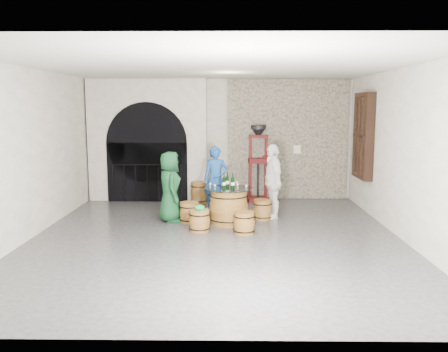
{
  "coord_description": "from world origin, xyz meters",
  "views": [
    {
      "loc": [
        0.28,
        -8.75,
        2.47
      ],
      "look_at": [
        0.14,
        0.97,
        1.05
      ],
      "focal_mm": 38.0,
      "sensor_mm": 36.0,
      "label": 1
    }
  ],
  "objects_px": {
    "barrel_stool_right": "(262,210)",
    "person_white": "(273,181)",
    "barrel_table": "(229,206)",
    "barrel_stool_near_right": "(244,223)",
    "person_blue": "(216,180)",
    "wine_bottle_center": "(233,182)",
    "wine_bottle_left": "(224,182)",
    "barrel_stool_far": "(218,206)",
    "corking_press": "(258,157)",
    "side_barrel": "(199,193)",
    "wine_bottle_right": "(227,181)",
    "person_green": "(170,187)",
    "barrel_stool_near_left": "(200,221)",
    "barrel_stool_left": "(189,212)"
  },
  "relations": [
    {
      "from": "wine_bottle_right",
      "to": "corking_press",
      "type": "relative_size",
      "value": 0.16
    },
    {
      "from": "person_green",
      "to": "wine_bottle_left",
      "type": "bearing_deg",
      "value": -115.21
    },
    {
      "from": "barrel_stool_far",
      "to": "person_white",
      "type": "bearing_deg",
      "value": -13.24
    },
    {
      "from": "person_white",
      "to": "wine_bottle_left",
      "type": "distance_m",
      "value": 1.22
    },
    {
      "from": "wine_bottle_right",
      "to": "corking_press",
      "type": "bearing_deg",
      "value": 71.11
    },
    {
      "from": "barrel_stool_left",
      "to": "wine_bottle_left",
      "type": "distance_m",
      "value": 1.03
    },
    {
      "from": "barrel_stool_near_right",
      "to": "wine_bottle_left",
      "type": "relative_size",
      "value": 1.35
    },
    {
      "from": "barrel_table",
      "to": "barrel_stool_right",
      "type": "distance_m",
      "value": 0.87
    },
    {
      "from": "person_green",
      "to": "wine_bottle_left",
      "type": "xyz_separation_m",
      "value": [
        1.17,
        -0.2,
        0.14
      ]
    },
    {
      "from": "barrel_table",
      "to": "wine_bottle_left",
      "type": "height_order",
      "value": "wine_bottle_left"
    },
    {
      "from": "barrel_table",
      "to": "wine_bottle_right",
      "type": "bearing_deg",
      "value": 100.8
    },
    {
      "from": "barrel_table",
      "to": "barrel_stool_near_left",
      "type": "height_order",
      "value": "barrel_table"
    },
    {
      "from": "barrel_stool_far",
      "to": "corking_press",
      "type": "relative_size",
      "value": 0.22
    },
    {
      "from": "barrel_stool_near_right",
      "to": "corking_press",
      "type": "bearing_deg",
      "value": 82.09
    },
    {
      "from": "person_white",
      "to": "barrel_stool_right",
      "type": "bearing_deg",
      "value": -72.32
    },
    {
      "from": "person_blue",
      "to": "person_white",
      "type": "height_order",
      "value": "person_white"
    },
    {
      "from": "barrel_table",
      "to": "wine_bottle_center",
      "type": "bearing_deg",
      "value": -28.1
    },
    {
      "from": "barrel_stool_near_left",
      "to": "person_green",
      "type": "bearing_deg",
      "value": 130.69
    },
    {
      "from": "barrel_stool_near_right",
      "to": "wine_bottle_right",
      "type": "bearing_deg",
      "value": 109.79
    },
    {
      "from": "barrel_table",
      "to": "barrel_stool_near_right",
      "type": "bearing_deg",
      "value": -68.64
    },
    {
      "from": "person_blue",
      "to": "barrel_stool_near_right",
      "type": "bearing_deg",
      "value": -72.65
    },
    {
      "from": "wine_bottle_right",
      "to": "side_barrel",
      "type": "xyz_separation_m",
      "value": [
        -0.74,
        1.95,
        -0.62
      ]
    },
    {
      "from": "barrel_table",
      "to": "side_barrel",
      "type": "bearing_deg",
      "value": 110.12
    },
    {
      "from": "barrel_stool_near_right",
      "to": "corking_press",
      "type": "relative_size",
      "value": 0.22
    },
    {
      "from": "person_blue",
      "to": "wine_bottle_center",
      "type": "bearing_deg",
      "value": -71.59
    },
    {
      "from": "barrel_stool_near_right",
      "to": "person_blue",
      "type": "height_order",
      "value": "person_blue"
    },
    {
      "from": "person_blue",
      "to": "side_barrel",
      "type": "bearing_deg",
      "value": 112.95
    },
    {
      "from": "wine_bottle_right",
      "to": "barrel_table",
      "type": "bearing_deg",
      "value": -79.2
    },
    {
      "from": "barrel_stool_near_right",
      "to": "wine_bottle_left",
      "type": "bearing_deg",
      "value": 118.04
    },
    {
      "from": "person_white",
      "to": "side_barrel",
      "type": "relative_size",
      "value": 2.92
    },
    {
      "from": "barrel_stool_far",
      "to": "barrel_stool_near_left",
      "type": "xyz_separation_m",
      "value": [
        -0.34,
        -1.46,
        0.0
      ]
    },
    {
      "from": "person_blue",
      "to": "person_green",
      "type": "bearing_deg",
      "value": -138.54
    },
    {
      "from": "barrel_table",
      "to": "wine_bottle_left",
      "type": "relative_size",
      "value": 3.08
    },
    {
      "from": "barrel_stool_near_left",
      "to": "wine_bottle_left",
      "type": "bearing_deg",
      "value": 51.35
    },
    {
      "from": "barrel_stool_right",
      "to": "person_white",
      "type": "height_order",
      "value": "person_white"
    },
    {
      "from": "barrel_table",
      "to": "wine_bottle_right",
      "type": "xyz_separation_m",
      "value": [
        -0.03,
        0.15,
        0.52
      ]
    },
    {
      "from": "barrel_stool_far",
      "to": "barrel_stool_near_right",
      "type": "distance_m",
      "value": 1.71
    },
    {
      "from": "wine_bottle_center",
      "to": "wine_bottle_right",
      "type": "height_order",
      "value": "same"
    },
    {
      "from": "barrel_stool_far",
      "to": "corking_press",
      "type": "xyz_separation_m",
      "value": [
        1.0,
        1.64,
        0.95
      ]
    },
    {
      "from": "wine_bottle_left",
      "to": "barrel_stool_near_left",
      "type": "bearing_deg",
      "value": -128.65
    },
    {
      "from": "barrel_stool_far",
      "to": "person_white",
      "type": "distance_m",
      "value": 1.39
    },
    {
      "from": "person_green",
      "to": "wine_bottle_right",
      "type": "relative_size",
      "value": 4.7
    },
    {
      "from": "barrel_stool_far",
      "to": "wine_bottle_right",
      "type": "bearing_deg",
      "value": -72.86
    },
    {
      "from": "side_barrel",
      "to": "barrel_table",
      "type": "bearing_deg",
      "value": -69.88
    },
    {
      "from": "wine_bottle_center",
      "to": "barrel_stool_near_left",
      "type": "bearing_deg",
      "value": -138.31
    },
    {
      "from": "barrel_table",
      "to": "side_barrel",
      "type": "xyz_separation_m",
      "value": [
        -0.77,
        2.1,
        -0.1
      ]
    },
    {
      "from": "barrel_stool_far",
      "to": "barrel_stool_near_right",
      "type": "relative_size",
      "value": 1.0
    },
    {
      "from": "barrel_stool_near_right",
      "to": "wine_bottle_center",
      "type": "bearing_deg",
      "value": 106.8
    },
    {
      "from": "barrel_stool_left",
      "to": "person_green",
      "type": "distance_m",
      "value": 0.69
    },
    {
      "from": "barrel_stool_right",
      "to": "person_blue",
      "type": "bearing_deg",
      "value": 148.87
    }
  ]
}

